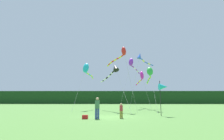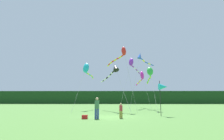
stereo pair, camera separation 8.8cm
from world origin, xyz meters
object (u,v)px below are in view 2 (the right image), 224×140
object	(u,v)px
cooler_box	(85,117)
kite_purple	(132,63)
person_adult	(97,107)
kite_black	(114,69)
person_child	(121,110)
kite_green	(150,73)
kite_blue	(141,57)
kite_magenta	(142,77)
kite_red	(122,53)
kite_cyan	(86,69)
banner_flag_pole	(163,87)

from	to	relation	value
cooler_box	kite_purple	distance (m)	19.41
person_adult	cooler_box	bearing A→B (deg)	-172.93
kite_black	person_child	bearing A→B (deg)	-85.46
kite_green	kite_blue	bearing A→B (deg)	92.78
kite_magenta	kite_red	bearing A→B (deg)	-116.40
kite_green	kite_cyan	size ratio (longest dim) A/B	1.02
cooler_box	kite_red	xyz separation A→B (m)	(3.66, 9.05, 8.13)
person_adult	kite_cyan	distance (m)	13.39
cooler_box	kite_green	distance (m)	14.41
banner_flag_pole	kite_green	bearing A→B (deg)	87.44
kite_green	kite_cyan	bearing A→B (deg)	172.27
person_adult	kite_green	distance (m)	13.44
person_adult	kite_black	distance (m)	10.35
kite_blue	kite_purple	xyz separation A→B (m)	(-1.77, -0.03, -1.22)
person_adult	kite_black	size ratio (longest dim) A/B	0.21
cooler_box	kite_blue	bearing A→B (deg)	64.96
kite_black	kite_magenta	xyz separation A→B (m)	(5.39, 8.39, 0.06)
kite_blue	kite_magenta	distance (m)	3.74
kite_blue	kite_green	world-z (taller)	kite_blue
person_adult	person_child	distance (m)	2.19
kite_green	kite_magenta	bearing A→B (deg)	91.37
kite_black	kite_magenta	world-z (taller)	kite_magenta
person_child	kite_purple	distance (m)	17.94
person_adult	person_child	world-z (taller)	person_adult
person_child	kite_blue	bearing A→B (deg)	74.04
banner_flag_pole	cooler_box	bearing A→B (deg)	-160.28
kite_red	kite_black	bearing A→B (deg)	175.91
kite_black	kite_green	size ratio (longest dim) A/B	1.07
person_child	kite_magenta	xyz separation A→B (m)	(4.71, 16.97, 5.24)
kite_red	kite_green	size ratio (longest dim) A/B	1.14
kite_blue	kite_purple	bearing A→B (deg)	-178.96
banner_flag_pole	kite_blue	xyz separation A→B (m)	(0.06, 13.82, 6.67)
kite_red	kite_green	world-z (taller)	kite_red
kite_black	kite_cyan	distance (m)	5.29
person_adult	kite_red	xyz separation A→B (m)	(2.63, 8.92, 7.27)
kite_blue	kite_black	distance (m)	9.83
banner_flag_pole	kite_red	distance (m)	9.19
kite_green	kite_cyan	distance (m)	10.10
kite_purple	kite_cyan	distance (m)	9.33
kite_green	person_child	bearing A→B (deg)	-115.85
kite_green	kite_purple	bearing A→B (deg)	109.16
person_adult	kite_purple	world-z (taller)	kite_purple
kite_blue	kite_red	world-z (taller)	kite_blue
kite_purple	kite_magenta	distance (m)	3.21
person_adult	banner_flag_pole	distance (m)	7.40
kite_blue	kite_magenta	xyz separation A→B (m)	(0.12, 0.94, -3.62)
banner_flag_pole	kite_green	world-z (taller)	kite_green
kite_black	kite_cyan	world-z (taller)	kite_cyan
person_child	kite_blue	world-z (taller)	kite_blue
kite_black	kite_magenta	bearing A→B (deg)	57.28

